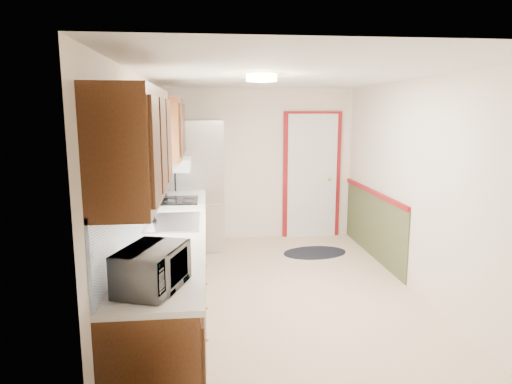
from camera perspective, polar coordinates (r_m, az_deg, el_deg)
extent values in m
cube|color=beige|center=(5.22, 3.72, -13.01)|extent=(3.20, 5.20, 0.12)
cube|color=white|center=(4.81, 4.06, 14.30)|extent=(3.20, 5.20, 0.12)
cube|color=white|center=(7.32, 0.45, 3.48)|extent=(3.20, 0.10, 2.40)
cube|color=white|center=(2.53, 14.02, -9.81)|extent=(3.20, 0.10, 2.40)
cube|color=white|center=(4.84, -13.88, -0.26)|extent=(0.10, 5.20, 2.40)
cube|color=white|center=(5.34, 19.93, 0.38)|extent=(0.10, 5.20, 2.40)
cube|color=#3B1E0D|center=(4.71, -10.29, -9.85)|extent=(0.60, 4.00, 0.90)
cube|color=white|center=(4.58, -10.29, -4.31)|extent=(0.63, 4.00, 0.04)
cube|color=#6091E9|center=(4.54, -14.22, -0.75)|extent=(0.02, 4.00, 0.55)
cube|color=#3B1E0D|center=(3.17, -14.95, 5.75)|extent=(0.35, 1.40, 0.75)
cube|color=#3B1E0D|center=(5.85, -11.02, 7.76)|extent=(0.35, 1.20, 0.75)
cube|color=white|center=(4.59, -14.24, 4.46)|extent=(0.02, 1.00, 0.90)
cube|color=#B73C22|center=(4.56, -13.86, 8.86)|extent=(0.05, 1.12, 0.24)
cube|color=#B7B7BC|center=(4.67, -10.28, -3.71)|extent=(0.52, 0.82, 0.02)
cube|color=white|center=(5.93, -10.35, 3.44)|extent=(0.45, 0.60, 0.15)
cube|color=maroon|center=(7.46, 6.97, 1.98)|extent=(0.94, 0.05, 2.08)
cube|color=white|center=(7.44, 7.02, 1.96)|extent=(0.80, 0.04, 2.00)
cube|color=#434C2B|center=(6.70, 14.40, -4.00)|extent=(0.02, 2.30, 0.90)
cube|color=maroon|center=(6.60, 14.47, -0.04)|extent=(0.04, 2.30, 0.06)
cylinder|color=#FFD88C|center=(4.57, 0.69, 14.05)|extent=(0.30, 0.30, 0.06)
imported|color=white|center=(2.95, -12.89, -8.77)|extent=(0.42, 0.55, 0.33)
cube|color=#B7B7BC|center=(6.86, -7.60, 0.89)|extent=(0.84, 0.79, 1.91)
cylinder|color=black|center=(6.48, -10.01, -0.57)|extent=(0.02, 0.02, 1.34)
ellipsoid|color=black|center=(6.77, 7.36, -7.52)|extent=(1.02, 0.74, 0.01)
cube|color=black|center=(5.75, -9.53, -1.03)|extent=(0.45, 0.54, 0.02)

